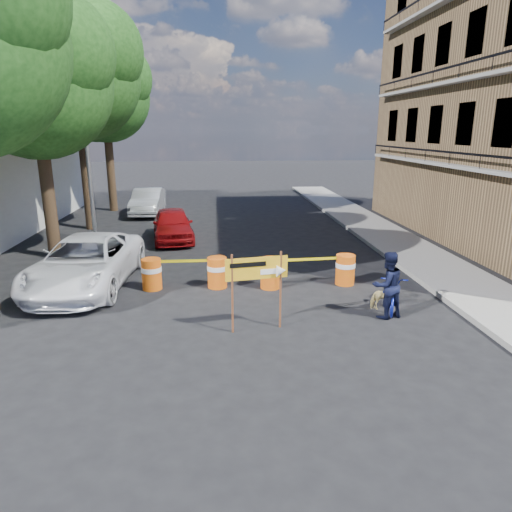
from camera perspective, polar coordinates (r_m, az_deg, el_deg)
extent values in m
plane|color=black|center=(10.46, 0.93, -9.63)|extent=(120.00, 120.00, 0.00)
cube|color=gray|center=(17.57, 19.30, 0.21)|extent=(2.40, 40.00, 0.15)
cylinder|color=#332316|center=(17.53, -24.57, 7.35)|extent=(0.44, 0.44, 4.76)
sphere|color=#184112|center=(17.47, -25.94, 18.98)|extent=(5.00, 5.00, 5.00)
sphere|color=#184112|center=(16.83, -23.93, 22.32)|extent=(3.75, 3.75, 3.75)
sphere|color=#184112|center=(18.27, -27.28, 16.45)|extent=(3.50, 3.50, 3.50)
cylinder|color=#332316|center=(22.26, -20.49, 9.93)|extent=(0.44, 0.44, 5.32)
sphere|color=#184112|center=(22.30, -21.51, 20.16)|extent=(5.40, 5.40, 5.40)
sphere|color=#184112|center=(21.67, -19.59, 23.04)|extent=(4.05, 4.05, 4.05)
sphere|color=#184112|center=(23.10, -22.87, 17.93)|extent=(3.78, 3.78, 3.78)
cylinder|color=#332316|center=(27.12, -17.74, 10.58)|extent=(0.44, 0.44, 4.93)
sphere|color=#184112|center=(27.10, -18.41, 18.37)|extent=(4.80, 4.80, 4.80)
sphere|color=#184112|center=(26.53, -16.94, 20.47)|extent=(3.60, 3.60, 3.60)
sphere|color=#184112|center=(27.81, -19.50, 16.72)|extent=(3.36, 3.36, 3.36)
cylinder|color=gray|center=(19.57, -20.45, 13.25)|extent=(0.16, 0.16, 8.00)
cylinder|color=gray|center=(19.75, -20.07, 24.71)|extent=(1.00, 0.12, 0.12)
cube|color=silver|center=(19.63, -18.51, 24.75)|extent=(0.35, 0.18, 0.12)
cylinder|color=orange|center=(13.41, -12.91, -2.22)|extent=(0.56, 0.56, 0.90)
cylinder|color=white|center=(13.37, -12.95, -1.61)|extent=(0.58, 0.58, 0.14)
cylinder|color=orange|center=(13.27, -4.87, -2.06)|extent=(0.56, 0.56, 0.90)
cylinder|color=white|center=(13.23, -4.89, -1.44)|extent=(0.58, 0.58, 0.14)
cylinder|color=orange|center=(13.17, 1.79, -2.15)|extent=(0.56, 0.56, 0.90)
cylinder|color=white|center=(13.13, 1.79, -1.53)|extent=(0.58, 0.58, 0.14)
cylinder|color=orange|center=(13.74, 11.09, -1.69)|extent=(0.56, 0.56, 0.90)
cylinder|color=white|center=(13.70, 11.12, -1.09)|extent=(0.58, 0.58, 0.14)
cylinder|color=#592D19|center=(10.16, -2.98, -4.80)|extent=(0.05, 0.05, 1.84)
cylinder|color=#592D19|center=(10.43, 3.08, -4.26)|extent=(0.05, 0.05, 1.84)
cube|color=gold|center=(10.11, 0.09, -1.55)|extent=(1.41, 0.27, 0.51)
cube|color=white|center=(10.19, 1.67, -1.95)|extent=(0.40, 0.08, 0.12)
cone|color=white|center=(10.26, 3.15, -1.83)|extent=(0.27, 0.30, 0.27)
cube|color=black|center=(10.01, -1.01, -1.11)|extent=(0.81, 0.14, 0.10)
imported|color=black|center=(11.46, 16.09, -3.50)|extent=(0.95, 0.83, 1.66)
imported|color=#121D92|center=(12.03, 16.82, -2.19)|extent=(0.93, 1.13, 1.85)
imported|color=tan|center=(12.15, 15.69, -4.99)|extent=(0.80, 0.58, 0.61)
imported|color=white|center=(14.09, -20.52, -0.79)|extent=(2.79, 5.41, 1.46)
imported|color=maroon|center=(19.21, -10.38, 3.89)|extent=(2.08, 4.09, 1.33)
imported|color=silver|center=(25.61, -13.34, 6.66)|extent=(1.52, 4.26, 1.40)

